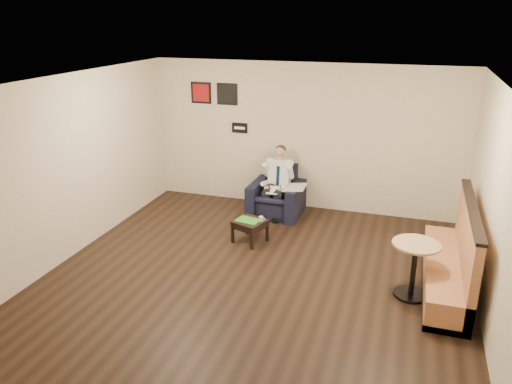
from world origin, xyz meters
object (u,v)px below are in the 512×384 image
(side_table, at_px, (250,231))
(cafe_table, at_px, (413,270))
(seated_man, at_px, (275,185))
(banquette, at_px, (449,247))
(green_folder, at_px, (248,220))
(coffee_mug, at_px, (261,219))
(armchair, at_px, (276,192))
(smartphone, at_px, (257,218))

(side_table, height_order, cafe_table, cafe_table)
(seated_man, relative_size, banquette, 0.52)
(green_folder, xyz_separation_m, coffee_mug, (0.21, 0.05, 0.04))
(armchair, bearing_deg, banquette, -30.91)
(seated_man, relative_size, green_folder, 3.25)
(seated_man, height_order, cafe_table, seated_man)
(armchair, xyz_separation_m, banquette, (2.97, -1.88, 0.16))
(armchair, bearing_deg, smartphone, -88.77)
(seated_man, height_order, smartphone, seated_man)
(seated_man, height_order, side_table, seated_man)
(side_table, distance_m, banquette, 3.14)
(banquette, height_order, cafe_table, banquette)
(coffee_mug, xyz_separation_m, smartphone, (-0.09, 0.07, -0.04))
(cafe_table, bearing_deg, side_table, 160.19)
(seated_man, relative_size, coffee_mug, 15.40)
(seated_man, bearing_deg, cafe_table, -38.69)
(cafe_table, bearing_deg, armchair, 138.29)
(seated_man, height_order, coffee_mug, seated_man)
(seated_man, xyz_separation_m, green_folder, (-0.12, -1.20, -0.23))
(armchair, relative_size, green_folder, 2.45)
(smartphone, distance_m, cafe_table, 2.75)
(seated_man, distance_m, coffee_mug, 1.17)
(armchair, relative_size, banquette, 0.39)
(smartphone, bearing_deg, cafe_table, 6.94)
(seated_man, bearing_deg, banquette, -29.22)
(coffee_mug, relative_size, cafe_table, 0.10)
(side_table, height_order, green_folder, green_folder)
(armchair, xyz_separation_m, smartphone, (-0.00, -1.20, -0.07))
(seated_man, distance_m, cafe_table, 3.33)
(armchair, xyz_separation_m, coffee_mug, (0.09, -1.27, -0.03))
(coffee_mug, relative_size, smartphone, 0.68)
(seated_man, distance_m, banquette, 3.46)
(coffee_mug, xyz_separation_m, cafe_table, (2.45, -0.99, -0.03))
(green_folder, height_order, smartphone, green_folder)
(armchair, distance_m, side_table, 1.34)
(smartphone, height_order, cafe_table, cafe_table)
(coffee_mug, height_order, banquette, banquette)
(coffee_mug, xyz_separation_m, banquette, (2.88, -0.61, 0.19))
(coffee_mug, distance_m, smartphone, 0.12)
(smartphone, bearing_deg, side_table, -97.35)
(side_table, xyz_separation_m, banquette, (3.06, -0.57, 0.42))
(armchair, relative_size, side_table, 2.01)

